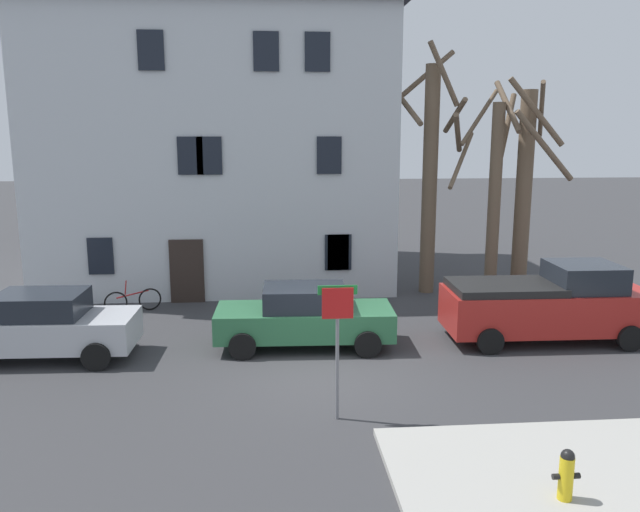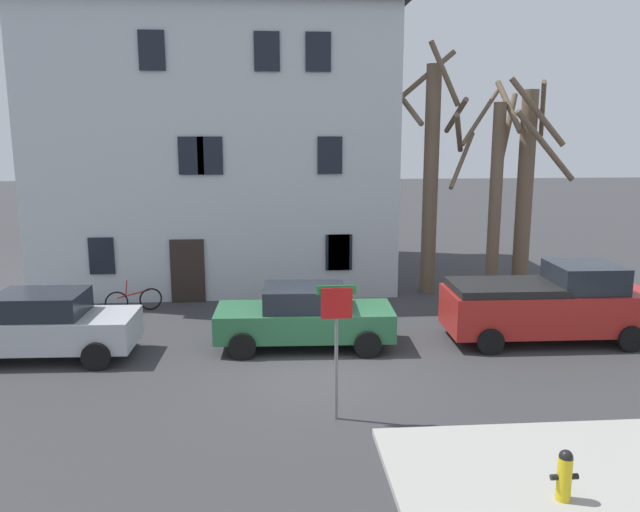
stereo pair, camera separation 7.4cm
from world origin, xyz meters
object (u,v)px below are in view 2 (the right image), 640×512
object	(u,v)px
tree_bare_mid	(495,193)
street_sign_pole	(336,327)
fire_hydrant	(565,474)
tree_bare_near	(432,170)
pickup_truck_red	(549,304)
bicycle_leaning	(134,300)
building_main	(221,122)
car_silver_sedan	(43,325)
car_green_sedan	(304,316)
tree_bare_far	(525,185)

from	to	relation	value
tree_bare_mid	street_sign_pole	world-z (taller)	tree_bare_mid
tree_bare_mid	fire_hydrant	distance (m)	12.86
tree_bare_near	pickup_truck_red	xyz separation A→B (m)	(1.92, -5.48, -3.25)
street_sign_pole	bicycle_leaning	distance (m)	9.84
building_main	fire_hydrant	xyz separation A→B (m)	(6.18, -16.71, -5.38)
building_main	tree_bare_mid	distance (m)	10.62
building_main	street_sign_pole	size ratio (longest dim) A/B	4.72
car_silver_sedan	building_main	bearing A→B (deg)	68.07
car_green_sedan	bicycle_leaning	xyz separation A→B (m)	(-5.16, 3.67, -0.45)
car_silver_sedan	car_green_sedan	distance (m)	6.53
pickup_truck_red	fire_hydrant	bearing A→B (deg)	-112.24
tree_bare_mid	tree_bare_near	bearing A→B (deg)	154.86
tree_bare_far	building_main	bearing A→B (deg)	156.20
car_green_sedan	tree_bare_near	bearing A→B (deg)	49.57
building_main	car_silver_sedan	world-z (taller)	building_main
tree_bare_far	fire_hydrant	distance (m)	13.25
tree_bare_near	pickup_truck_red	size ratio (longest dim) A/B	1.54
bicycle_leaning	tree_bare_far	bearing A→B (deg)	4.25
tree_bare_near	pickup_truck_red	distance (m)	6.66
fire_hydrant	street_sign_pole	world-z (taller)	street_sign_pole
car_silver_sedan	bicycle_leaning	distance (m)	4.26
car_silver_sedan	bicycle_leaning	size ratio (longest dim) A/B	2.75
building_main	car_silver_sedan	distance (m)	11.43
pickup_truck_red	fire_hydrant	xyz separation A→B (m)	(-3.08, -7.53, -0.48)
pickup_truck_red	tree_bare_far	bearing A→B (deg)	77.55
tree_bare_far	car_silver_sedan	bearing A→B (deg)	-160.64
fire_hydrant	bicycle_leaning	size ratio (longest dim) A/B	0.49
tree_bare_far	car_green_sedan	size ratio (longest dim) A/B	1.56
tree_bare_far	car_green_sedan	bearing A→B (deg)	-148.72
tree_bare_near	tree_bare_far	xyz separation A→B (m)	(2.94, -0.85, -0.46)
tree_bare_near	bicycle_leaning	bearing A→B (deg)	-169.62
fire_hydrant	street_sign_pole	xyz separation A→B (m)	(-3.10, 3.23, 1.36)
car_silver_sedan	fire_hydrant	distance (m)	12.34
tree_bare_far	fire_hydrant	xyz separation A→B (m)	(-4.10, -12.17, -3.27)
tree_bare_far	tree_bare_mid	bearing A→B (deg)	-176.74
building_main	car_silver_sedan	xyz separation A→B (m)	(-3.82, -9.50, -5.08)
tree_bare_mid	car_silver_sedan	xyz separation A→B (m)	(-13.10, -4.90, -2.72)
tree_bare_mid	street_sign_pole	bearing A→B (deg)	-124.93
tree_bare_mid	tree_bare_far	bearing A→B (deg)	3.26
tree_bare_mid	pickup_truck_red	world-z (taller)	tree_bare_mid
tree_bare_mid	car_green_sedan	xyz separation A→B (m)	(-6.58, -4.55, -2.75)
bicycle_leaning	pickup_truck_red	bearing A→B (deg)	-17.46
tree_bare_near	tree_bare_far	world-z (taller)	tree_bare_near
building_main	tree_bare_near	size ratio (longest dim) A/B	1.52
fire_hydrant	street_sign_pole	size ratio (longest dim) A/B	0.30
tree_bare_far	pickup_truck_red	bearing A→B (deg)	-102.45
tree_bare_far	bicycle_leaning	bearing A→B (deg)	-175.75
building_main	fire_hydrant	size ratio (longest dim) A/B	15.79
fire_hydrant	tree_bare_far	bearing A→B (deg)	71.36
car_silver_sedan	fire_hydrant	xyz separation A→B (m)	(10.01, -7.21, -0.31)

